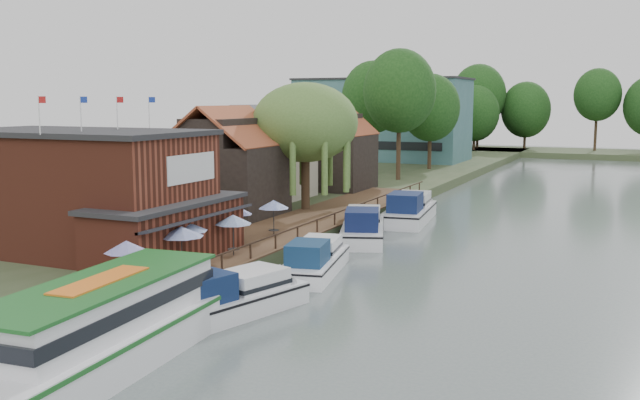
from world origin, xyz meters
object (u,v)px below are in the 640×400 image
at_px(cruiser_2, 363,223).
at_px(willow, 305,147).
at_px(cottage_b, 256,152).
at_px(cruiser_3, 410,206).
at_px(pub, 103,192).
at_px(cruiser_0, 229,292).
at_px(tour_boat, 89,328).
at_px(umbrella_3, 233,235).
at_px(cottage_a, 225,161).
at_px(umbrella_2, 187,243).
at_px(umbrella_5, 274,218).
at_px(swan, 78,359).
at_px(hotel_block, 382,119).
at_px(cottage_c, 334,147).
at_px(umbrella_0, 127,265).
at_px(umbrella_1, 182,249).
at_px(cruiser_1, 315,255).
at_px(umbrella_4, 237,225).

bearing_deg(cruiser_2, willow, 125.28).
bearing_deg(cottage_b, cruiser_3, -4.81).
height_order(pub, cruiser_0, pub).
bearing_deg(tour_boat, umbrella_3, 96.95).
height_order(cottage_a, willow, willow).
xyz_separation_m(cottage_b, umbrella_2, (10.22, -25.61, -2.96)).
height_order(cottage_a, umbrella_3, cottage_a).
bearing_deg(pub, umbrella_5, 52.35).
bearing_deg(cruiser_2, cottage_a, 160.87).
bearing_deg(swan, willow, 100.48).
xyz_separation_m(umbrella_2, umbrella_3, (1.17, 2.95, 0.00)).
xyz_separation_m(hotel_block, umbrella_2, (14.22, -71.61, -4.86)).
xyz_separation_m(pub, tour_boat, (10.47, -12.82, -2.96)).
xyz_separation_m(pub, umbrella_5, (6.65, 8.62, -2.36)).
bearing_deg(willow, cottage_c, 104.04).
xyz_separation_m(umbrella_0, swan, (2.68, -6.17, -2.07)).
bearing_deg(umbrella_1, tour_boat, -71.74).
relative_size(cruiser_3, tour_boat, 0.70).
bearing_deg(swan, cruiser_1, 82.71).
bearing_deg(cruiser_2, hotel_block, 89.08).
height_order(cottage_a, cruiser_0, cottage_a).
distance_m(umbrella_3, cruiser_1, 4.83).
distance_m(umbrella_0, umbrella_2, 5.67).
bearing_deg(cottage_a, cruiser_0, -57.72).
xyz_separation_m(cottage_c, umbrella_4, (5.71, -28.55, -2.96)).
bearing_deg(cottage_b, umbrella_3, -63.33).
relative_size(pub, umbrella_0, 8.42).
distance_m(hotel_block, cottage_c, 37.90).
bearing_deg(umbrella_1, willow, 98.80).
xyz_separation_m(hotel_block, cottage_a, (7.00, -56.00, -1.90)).
bearing_deg(cottage_a, swan, -69.05).
bearing_deg(cruiser_1, cottage_c, 99.77).
height_order(willow, tour_boat, willow).
relative_size(umbrella_4, tour_boat, 0.15).
relative_size(cottage_a, cruiser_1, 0.93).
xyz_separation_m(cottage_a, cruiser_3, (12.25, 8.72, -3.92)).
bearing_deg(umbrella_2, umbrella_0, -83.94).
bearing_deg(umbrella_0, pub, 137.46).
relative_size(umbrella_5, tour_boat, 0.15).
relative_size(cottage_b, umbrella_0, 4.04).
xyz_separation_m(umbrella_3, tour_boat, (3.08, -15.16, -0.59)).
xyz_separation_m(cottage_a, swan, (10.50, -27.42, -5.03)).
height_order(pub, umbrella_4, pub).
relative_size(hotel_block, cottage_c, 2.99).
xyz_separation_m(umbrella_4, swan, (3.79, -17.87, -2.07)).
relative_size(umbrella_1, umbrella_4, 1.00).
bearing_deg(umbrella_2, umbrella_1, -64.05).
xyz_separation_m(hotel_block, tour_boat, (18.47, -83.82, -5.46)).
relative_size(cottage_c, willow, 0.82).
bearing_deg(cottage_b, umbrella_0, -70.91).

